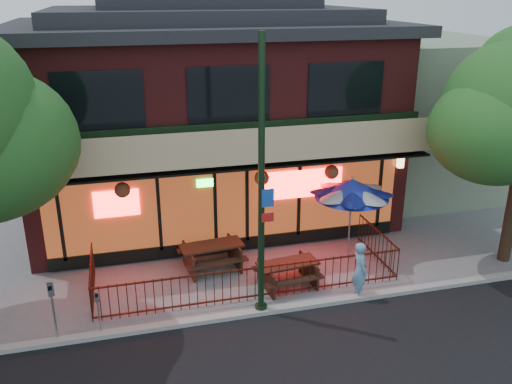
# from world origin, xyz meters

# --- Properties ---
(ground) EXTENTS (80.00, 80.00, 0.00)m
(ground) POSITION_xyz_m (0.00, 0.00, 0.00)
(ground) COLOR gray
(ground) RESTS_ON ground
(curb) EXTENTS (80.00, 0.25, 0.12)m
(curb) POSITION_xyz_m (0.00, -0.50, 0.06)
(curb) COLOR #999993
(curb) RESTS_ON ground
(restaurant_building) EXTENTS (12.96, 9.49, 8.05)m
(restaurant_building) POSITION_xyz_m (0.00, 7.11, 4.13)
(restaurant_building) COLOR maroon
(restaurant_building) RESTS_ON ground
(neighbor_building) EXTENTS (6.00, 7.00, 6.00)m
(neighbor_building) POSITION_xyz_m (9.00, 7.70, 3.00)
(neighbor_building) COLOR gray
(neighbor_building) RESTS_ON ground
(patio_fence) EXTENTS (8.44, 2.62, 1.00)m
(patio_fence) POSITION_xyz_m (0.00, 0.50, 0.63)
(patio_fence) COLOR #3F150D
(patio_fence) RESTS_ON ground
(street_light) EXTENTS (0.43, 0.32, 7.00)m
(street_light) POSITION_xyz_m (0.00, -0.40, 3.15)
(street_light) COLOR black
(street_light) RESTS_ON ground
(picnic_table_left) EXTENTS (1.96, 1.58, 0.78)m
(picnic_table_left) POSITION_xyz_m (-0.80, 2.21, 0.51)
(picnic_table_left) COLOR #3C2016
(picnic_table_left) RESTS_ON ground
(picnic_table_right) EXTENTS (1.81, 1.46, 0.72)m
(picnic_table_right) POSITION_xyz_m (1.07, 0.70, 0.47)
(picnic_table_right) COLOR #351B12
(picnic_table_right) RESTS_ON ground
(patio_umbrella) EXTENTS (2.25, 2.25, 2.57)m
(patio_umbrella) POSITION_xyz_m (3.50, 2.07, 2.20)
(patio_umbrella) COLOR gray
(patio_umbrella) RESTS_ON ground
(pedestrian) EXTENTS (0.39, 0.59, 1.61)m
(pedestrian) POSITION_xyz_m (2.74, -0.35, 0.81)
(pedestrian) COLOR #649FC8
(pedestrian) RESTS_ON ground
(parking_meter_near) EXTENTS (0.11, 0.10, 1.19)m
(parking_meter_near) POSITION_xyz_m (-4.00, -0.40, 0.80)
(parking_meter_near) COLOR gray
(parking_meter_near) RESTS_ON ground
(parking_meter_far) EXTENTS (0.17, 0.15, 1.56)m
(parking_meter_far) POSITION_xyz_m (-4.99, -0.40, 1.06)
(parking_meter_far) COLOR #9B9EA3
(parking_meter_far) RESTS_ON ground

